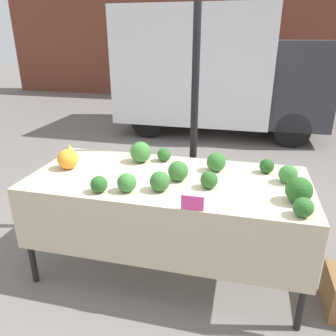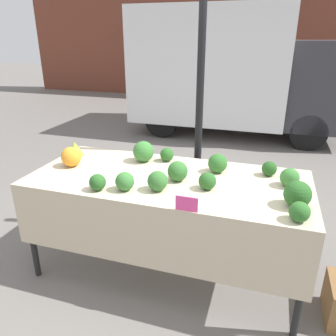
# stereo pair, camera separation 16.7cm
# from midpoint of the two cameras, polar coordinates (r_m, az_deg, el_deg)

# --- Properties ---
(ground_plane) EXTENTS (40.00, 40.00, 0.00)m
(ground_plane) POSITION_cam_midpoint_polar(r_m,az_deg,el_deg) (3.10, -1.61, -16.87)
(ground_plane) COLOR slate
(tent_pole) EXTENTS (0.07, 0.07, 2.71)m
(tent_pole) POSITION_cam_midpoint_polar(r_m,az_deg,el_deg) (3.13, 3.12, 10.99)
(tent_pole) COLOR black
(tent_pole) RESTS_ON ground_plane
(parked_truck) EXTENTS (4.17, 2.18, 2.50)m
(parked_truck) POSITION_cam_midpoint_polar(r_m,az_deg,el_deg) (7.27, 7.64, 16.78)
(parked_truck) COLOR white
(parked_truck) RESTS_ON ground_plane
(market_table) EXTENTS (2.23, 1.00, 0.89)m
(market_table) POSITION_cam_midpoint_polar(r_m,az_deg,el_deg) (2.62, -2.21, -4.20)
(market_table) COLOR beige
(market_table) RESTS_ON ground_plane
(orange_cauliflower) EXTENTS (0.17, 0.17, 0.17)m
(orange_cauliflower) POSITION_cam_midpoint_polar(r_m,az_deg,el_deg) (2.93, -18.67, 1.44)
(orange_cauliflower) COLOR orange
(orange_cauliflower) RESTS_ON market_table
(romanesco_head) EXTENTS (0.16, 0.16, 0.13)m
(romanesco_head) POSITION_cam_midpoint_polar(r_m,az_deg,el_deg) (3.20, -18.20, 2.81)
(romanesco_head) COLOR #93B238
(romanesco_head) RESTS_ON market_table
(broccoli_head_0) EXTENTS (0.14, 0.14, 0.14)m
(broccoli_head_0) POSITION_cam_midpoint_polar(r_m,az_deg,el_deg) (2.40, -9.18, -2.55)
(broccoli_head_0) COLOR #387533
(broccoli_head_0) RESTS_ON market_table
(broccoli_head_1) EXTENTS (0.12, 0.12, 0.12)m
(broccoli_head_1) POSITION_cam_midpoint_polar(r_m,az_deg,el_deg) (2.80, 15.20, 0.30)
(broccoli_head_1) COLOR #23511E
(broccoli_head_1) RESTS_ON market_table
(broccoli_head_2) EXTENTS (0.16, 0.16, 0.16)m
(broccoli_head_2) POSITION_cam_midpoint_polar(r_m,az_deg,el_deg) (2.55, -0.09, -0.54)
(broccoli_head_2) COLOR #336B2D
(broccoli_head_2) RESTS_ON market_table
(broccoli_head_3) EXTENTS (0.15, 0.15, 0.15)m
(broccoli_head_3) POSITION_cam_midpoint_polar(r_m,az_deg,el_deg) (2.39, -3.47, -2.35)
(broccoli_head_3) COLOR #336B2D
(broccoli_head_3) RESTS_ON market_table
(broccoli_head_4) EXTENTS (0.18, 0.18, 0.18)m
(broccoli_head_4) POSITION_cam_midpoint_polar(r_m,az_deg,el_deg) (2.35, 19.98, -3.68)
(broccoli_head_4) COLOR #285B23
(broccoli_head_4) RESTS_ON market_table
(broccoli_head_5) EXTENTS (0.14, 0.14, 0.14)m
(broccoli_head_5) POSITION_cam_midpoint_polar(r_m,az_deg,el_deg) (2.65, 18.50, -1.07)
(broccoli_head_5) COLOR #387533
(broccoli_head_5) RESTS_ON market_table
(broccoli_head_6) EXTENTS (0.12, 0.12, 0.12)m
(broccoli_head_6) POSITION_cam_midpoint_polar(r_m,az_deg,el_deg) (2.96, -2.30, 2.32)
(broccoli_head_6) COLOR #285B23
(broccoli_head_6) RESTS_ON market_table
(broccoli_head_7) EXTENTS (0.13, 0.13, 0.13)m
(broccoli_head_7) POSITION_cam_midpoint_polar(r_m,az_deg,el_deg) (2.44, 5.22, -2.11)
(broccoli_head_7) COLOR #285B23
(broccoli_head_7) RESTS_ON market_table
(broccoli_head_8) EXTENTS (0.19, 0.19, 0.19)m
(broccoli_head_8) POSITION_cam_midpoint_polar(r_m,az_deg,el_deg) (2.95, -6.44, 2.76)
(broccoli_head_8) COLOR #387533
(broccoli_head_8) RESTS_ON market_table
(broccoli_head_9) EXTENTS (0.12, 0.12, 0.12)m
(broccoli_head_9) POSITION_cam_midpoint_polar(r_m,az_deg,el_deg) (2.44, -13.87, -2.80)
(broccoli_head_9) COLOR #285B23
(broccoli_head_9) RESTS_ON market_table
(broccoli_head_10) EXTENTS (0.16, 0.16, 0.16)m
(broccoli_head_10) POSITION_cam_midpoint_polar(r_m,az_deg,el_deg) (2.75, 6.67, 1.01)
(broccoli_head_10) COLOR #2D6628
(broccoli_head_10) RESTS_ON market_table
(broccoli_head_11) EXTENTS (0.13, 0.13, 0.13)m
(broccoli_head_11) POSITION_cam_midpoint_polar(r_m,az_deg,el_deg) (2.19, 20.50, -6.47)
(broccoli_head_11) COLOR #2D6628
(broccoli_head_11) RESTS_ON market_table
(price_sign) EXTENTS (0.15, 0.01, 0.10)m
(price_sign) POSITION_cam_midpoint_polar(r_m,az_deg,el_deg) (2.13, 2.01, -6.17)
(price_sign) COLOR #EF4793
(price_sign) RESTS_ON market_table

